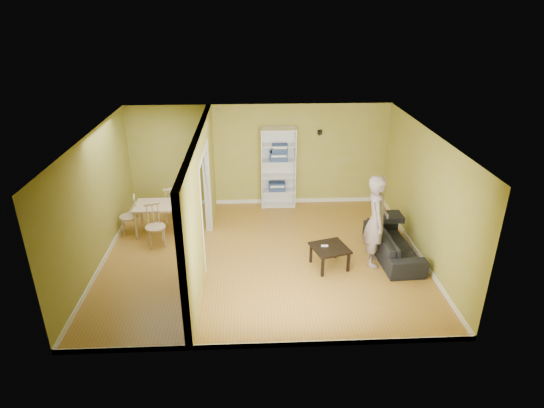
{
  "coord_description": "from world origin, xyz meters",
  "views": [
    {
      "loc": [
        -0.2,
        -8.2,
        4.87
      ],
      "look_at": [
        0.2,
        0.2,
        1.1
      ],
      "focal_mm": 30.0,
      "sensor_mm": 36.0,
      "label": 1
    }
  ],
  "objects_px": {
    "bookshelf": "(278,168)",
    "dining_table": "(160,207)",
    "sofa": "(394,240)",
    "chair_near": "(155,226)",
    "chair_far": "(169,203)",
    "person": "(377,213)",
    "chair_left": "(129,216)",
    "coffee_table": "(330,250)"
  },
  "relations": [
    {
      "from": "bookshelf",
      "to": "dining_table",
      "type": "bearing_deg",
      "value": -152.67
    },
    {
      "from": "sofa",
      "to": "chair_near",
      "type": "xyz_separation_m",
      "value": [
        -4.99,
        0.68,
        0.11
      ]
    },
    {
      "from": "dining_table",
      "to": "chair_near",
      "type": "xyz_separation_m",
      "value": [
        -0.02,
        -0.62,
        -0.16
      ]
    },
    {
      "from": "chair_near",
      "to": "chair_far",
      "type": "height_order",
      "value": "chair_near"
    },
    {
      "from": "person",
      "to": "bookshelf",
      "type": "relative_size",
      "value": 1.08
    },
    {
      "from": "chair_left",
      "to": "coffee_table",
      "type": "bearing_deg",
      "value": 56.57
    },
    {
      "from": "bookshelf",
      "to": "chair_far",
      "type": "distance_m",
      "value": 2.82
    },
    {
      "from": "bookshelf",
      "to": "chair_far",
      "type": "xyz_separation_m",
      "value": [
        -2.66,
        -0.74,
        -0.59
      ]
    },
    {
      "from": "person",
      "to": "chair_far",
      "type": "xyz_separation_m",
      "value": [
        -4.4,
        2.22,
        -0.67
      ]
    },
    {
      "from": "sofa",
      "to": "chair_left",
      "type": "distance_m",
      "value": 5.82
    },
    {
      "from": "person",
      "to": "dining_table",
      "type": "xyz_separation_m",
      "value": [
        -4.49,
        1.54,
        -0.48
      ]
    },
    {
      "from": "chair_left",
      "to": "chair_far",
      "type": "height_order",
      "value": "chair_left"
    },
    {
      "from": "bookshelf",
      "to": "dining_table",
      "type": "height_order",
      "value": "bookshelf"
    },
    {
      "from": "bookshelf",
      "to": "chair_near",
      "type": "xyz_separation_m",
      "value": [
        -2.76,
        -2.03,
        -0.56
      ]
    },
    {
      "from": "coffee_table",
      "to": "chair_left",
      "type": "relative_size",
      "value": 0.73
    },
    {
      "from": "sofa",
      "to": "person",
      "type": "xyz_separation_m",
      "value": [
        -0.49,
        -0.24,
        0.74
      ]
    },
    {
      "from": "person",
      "to": "chair_far",
      "type": "distance_m",
      "value": 4.98
    },
    {
      "from": "bookshelf",
      "to": "chair_far",
      "type": "relative_size",
      "value": 2.34
    },
    {
      "from": "person",
      "to": "coffee_table",
      "type": "height_order",
      "value": "person"
    },
    {
      "from": "chair_near",
      "to": "person",
      "type": "bearing_deg",
      "value": -31.35
    },
    {
      "from": "person",
      "to": "chair_near",
      "type": "xyz_separation_m",
      "value": [
        -4.5,
        0.93,
        -0.64
      ]
    },
    {
      "from": "person",
      "to": "coffee_table",
      "type": "xyz_separation_m",
      "value": [
        -0.9,
        -0.11,
        -0.73
      ]
    },
    {
      "from": "sofa",
      "to": "person",
      "type": "distance_m",
      "value": 0.92
    },
    {
      "from": "chair_near",
      "to": "sofa",
      "type": "bearing_deg",
      "value": -27.53
    },
    {
      "from": "sofa",
      "to": "bookshelf",
      "type": "distance_m",
      "value": 3.58
    },
    {
      "from": "sofa",
      "to": "chair_near",
      "type": "bearing_deg",
      "value": 79.18
    },
    {
      "from": "chair_left",
      "to": "chair_near",
      "type": "height_order",
      "value": "chair_near"
    },
    {
      "from": "bookshelf",
      "to": "coffee_table",
      "type": "bearing_deg",
      "value": -74.67
    },
    {
      "from": "chair_near",
      "to": "bookshelf",
      "type": "bearing_deg",
      "value": 16.68
    },
    {
      "from": "sofa",
      "to": "bookshelf",
      "type": "bearing_deg",
      "value": 36.39
    },
    {
      "from": "dining_table",
      "to": "chair_far",
      "type": "relative_size",
      "value": 1.28
    },
    {
      "from": "chair_left",
      "to": "chair_far",
      "type": "xyz_separation_m",
      "value": [
        0.79,
        0.72,
        -0.02
      ]
    },
    {
      "from": "dining_table",
      "to": "bookshelf",
      "type": "bearing_deg",
      "value": 27.33
    },
    {
      "from": "dining_table",
      "to": "chair_left",
      "type": "height_order",
      "value": "chair_left"
    },
    {
      "from": "bookshelf",
      "to": "chair_left",
      "type": "distance_m",
      "value": 3.79
    },
    {
      "from": "coffee_table",
      "to": "chair_far",
      "type": "bearing_deg",
      "value": 146.33
    },
    {
      "from": "coffee_table",
      "to": "dining_table",
      "type": "bearing_deg",
      "value": 155.22
    },
    {
      "from": "dining_table",
      "to": "chair_left",
      "type": "xyz_separation_m",
      "value": [
        -0.71,
        -0.04,
        -0.17
      ]
    },
    {
      "from": "chair_far",
      "to": "person",
      "type": "bearing_deg",
      "value": 130.55
    },
    {
      "from": "dining_table",
      "to": "chair_far",
      "type": "xyz_separation_m",
      "value": [
        0.08,
        0.68,
        -0.19
      ]
    },
    {
      "from": "person",
      "to": "chair_far",
      "type": "relative_size",
      "value": 2.53
    },
    {
      "from": "sofa",
      "to": "chair_far",
      "type": "distance_m",
      "value": 5.28
    }
  ]
}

